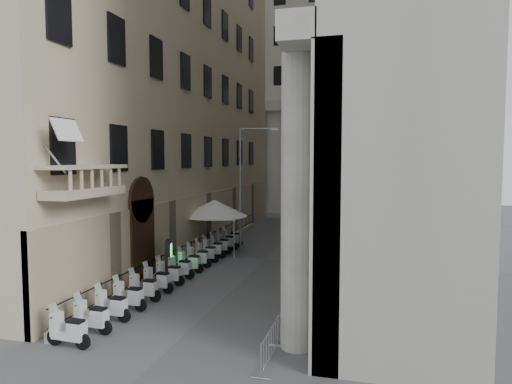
# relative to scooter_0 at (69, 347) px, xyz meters

# --- Properties ---
(left_building) EXTENTS (5.00, 36.00, 34.00)m
(left_building) POSITION_rel_scooter_0_xyz_m (-4.09, 18.03, 17.00)
(left_building) COLOR beige
(left_building) RESTS_ON ground
(far_building) EXTENTS (22.00, 10.00, 30.00)m
(far_building) POSITION_rel_scooter_0_xyz_m (3.41, 44.03, 15.00)
(far_building) COLOR beige
(far_building) RESTS_ON ground
(iron_fence) EXTENTS (0.30, 28.00, 1.40)m
(iron_fence) POSITION_rel_scooter_0_xyz_m (-0.89, 14.03, 0.00)
(iron_fence) COLOR black
(iron_fence) RESTS_ON ground
(blue_awning) EXTENTS (1.60, 3.00, 3.00)m
(blue_awning) POSITION_rel_scooter_0_xyz_m (7.56, 22.03, 0.00)
(blue_awning) COLOR navy
(blue_awning) RESTS_ON ground
(flag) EXTENTS (1.00, 1.40, 8.20)m
(flag) POSITION_rel_scooter_0_xyz_m (-0.59, 1.03, 0.00)
(flag) COLOR #9E0C11
(flag) RESTS_ON ground
(scooter_0) EXTENTS (1.43, 0.65, 1.50)m
(scooter_0) POSITION_rel_scooter_0_xyz_m (0.00, 0.00, 0.00)
(scooter_0) COLOR silver
(scooter_0) RESTS_ON ground
(scooter_1) EXTENTS (1.43, 0.65, 1.50)m
(scooter_1) POSITION_rel_scooter_0_xyz_m (0.00, 1.33, 0.00)
(scooter_1) COLOR silver
(scooter_1) RESTS_ON ground
(scooter_2) EXTENTS (1.43, 0.65, 1.50)m
(scooter_2) POSITION_rel_scooter_0_xyz_m (0.00, 2.67, 0.00)
(scooter_2) COLOR silver
(scooter_2) RESTS_ON ground
(scooter_3) EXTENTS (1.43, 0.65, 1.50)m
(scooter_3) POSITION_rel_scooter_0_xyz_m (0.00, 4.00, 0.00)
(scooter_3) COLOR silver
(scooter_3) RESTS_ON ground
(scooter_4) EXTENTS (1.43, 0.65, 1.50)m
(scooter_4) POSITION_rel_scooter_0_xyz_m (0.00, 5.34, 0.00)
(scooter_4) COLOR silver
(scooter_4) RESTS_ON ground
(scooter_5) EXTENTS (1.43, 0.65, 1.50)m
(scooter_5) POSITION_rel_scooter_0_xyz_m (0.00, 6.67, 0.00)
(scooter_5) COLOR silver
(scooter_5) RESTS_ON ground
(scooter_6) EXTENTS (1.43, 0.65, 1.50)m
(scooter_6) POSITION_rel_scooter_0_xyz_m (0.00, 8.01, 0.00)
(scooter_6) COLOR silver
(scooter_6) RESTS_ON ground
(scooter_7) EXTENTS (1.43, 0.65, 1.50)m
(scooter_7) POSITION_rel_scooter_0_xyz_m (0.00, 9.34, 0.00)
(scooter_7) COLOR silver
(scooter_7) RESTS_ON ground
(scooter_8) EXTENTS (1.43, 0.65, 1.50)m
(scooter_8) POSITION_rel_scooter_0_xyz_m (0.00, 10.68, 0.00)
(scooter_8) COLOR silver
(scooter_8) RESTS_ON ground
(scooter_9) EXTENTS (1.43, 0.65, 1.50)m
(scooter_9) POSITION_rel_scooter_0_xyz_m (0.00, 12.01, 0.00)
(scooter_9) COLOR silver
(scooter_9) RESTS_ON ground
(scooter_10) EXTENTS (1.43, 0.65, 1.50)m
(scooter_10) POSITION_rel_scooter_0_xyz_m (0.00, 13.35, 0.00)
(scooter_10) COLOR silver
(scooter_10) RESTS_ON ground
(scooter_11) EXTENTS (1.43, 0.65, 1.50)m
(scooter_11) POSITION_rel_scooter_0_xyz_m (0.00, 14.68, 0.00)
(scooter_11) COLOR silver
(scooter_11) RESTS_ON ground
(scooter_12) EXTENTS (1.43, 0.65, 1.50)m
(scooter_12) POSITION_rel_scooter_0_xyz_m (0.00, 16.02, 0.00)
(scooter_12) COLOR silver
(scooter_12) RESTS_ON ground
(scooter_13) EXTENTS (1.43, 0.65, 1.50)m
(scooter_13) POSITION_rel_scooter_0_xyz_m (0.00, 17.35, 0.00)
(scooter_13) COLOR silver
(scooter_13) RESTS_ON ground
(scooter_14) EXTENTS (1.43, 0.65, 1.50)m
(scooter_14) POSITION_rel_scooter_0_xyz_m (0.00, 18.69, 0.00)
(scooter_14) COLOR silver
(scooter_14) RESTS_ON ground
(barrier_0) EXTENTS (0.60, 2.40, 1.10)m
(barrier_0) POSITION_rel_scooter_0_xyz_m (6.98, 0.64, 0.00)
(barrier_0) COLOR #A1A3A8
(barrier_0) RESTS_ON ground
(barrier_1) EXTENTS (0.60, 2.40, 1.10)m
(barrier_1) POSITION_rel_scooter_0_xyz_m (6.98, 3.14, 0.00)
(barrier_1) COLOR #A1A3A8
(barrier_1) RESTS_ON ground
(barrier_2) EXTENTS (0.60, 2.40, 1.10)m
(barrier_2) POSITION_rel_scooter_0_xyz_m (6.98, 5.64, 0.00)
(barrier_2) COLOR #A1A3A8
(barrier_2) RESTS_ON ground
(barrier_3) EXTENTS (0.60, 2.40, 1.10)m
(barrier_3) POSITION_rel_scooter_0_xyz_m (6.98, 8.14, 0.00)
(barrier_3) COLOR #A1A3A8
(barrier_3) RESTS_ON ground
(barrier_4) EXTENTS (0.60, 2.40, 1.10)m
(barrier_4) POSITION_rel_scooter_0_xyz_m (6.98, 10.64, 0.00)
(barrier_4) COLOR #A1A3A8
(barrier_4) RESTS_ON ground
(barrier_5) EXTENTS (0.60, 2.40, 1.10)m
(barrier_5) POSITION_rel_scooter_0_xyz_m (6.98, 13.14, 0.00)
(barrier_5) COLOR #A1A3A8
(barrier_5) RESTS_ON ground
(barrier_6) EXTENTS (0.60, 2.40, 1.10)m
(barrier_6) POSITION_rel_scooter_0_xyz_m (6.98, 15.64, 0.00)
(barrier_6) COLOR #A1A3A8
(barrier_6) RESTS_ON ground
(security_tent) EXTENTS (4.53, 4.53, 3.68)m
(security_tent) POSITION_rel_scooter_0_xyz_m (-0.19, 16.03, 3.08)
(security_tent) COLOR silver
(security_tent) RESTS_ON ground
(street_lamp) EXTENTS (2.82, 0.44, 8.66)m
(street_lamp) POSITION_rel_scooter_0_xyz_m (1.26, 17.95, 5.19)
(street_lamp) COLOR gray
(street_lamp) RESTS_ON ground
(info_kiosk) EXTENTS (0.59, 1.00, 2.03)m
(info_kiosk) POSITION_rel_scooter_0_xyz_m (-0.79, 9.61, 1.03)
(info_kiosk) COLOR black
(info_kiosk) RESTS_ON ground
(pedestrian_a) EXTENTS (0.84, 0.68, 1.99)m
(pedestrian_a) POSITION_rel_scooter_0_xyz_m (5.23, 17.51, 0.99)
(pedestrian_a) COLOR #0D1834
(pedestrian_a) RESTS_ON ground
(pedestrian_b) EXTENTS (0.95, 0.83, 1.63)m
(pedestrian_b) POSITION_rel_scooter_0_xyz_m (5.52, 20.41, 0.82)
(pedestrian_b) COLOR black
(pedestrian_b) RESTS_ON ground
(pedestrian_c) EXTENTS (1.09, 0.84, 1.97)m
(pedestrian_c) POSITION_rel_scooter_0_xyz_m (3.80, 29.23, 0.99)
(pedestrian_c) COLOR black
(pedestrian_c) RESTS_ON ground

